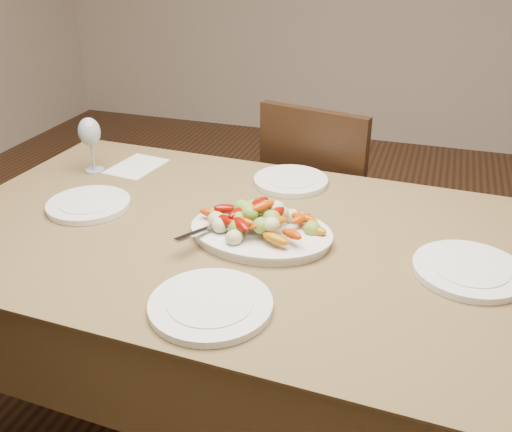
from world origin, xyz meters
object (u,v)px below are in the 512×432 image
at_px(plate_left, 89,205).
at_px(plate_near, 211,305).
at_px(serving_platter, 261,234).
at_px(plate_far, 291,181).
at_px(dining_table, 256,343).
at_px(chair_far, 329,209).
at_px(plate_right, 469,270).
at_px(wine_glass, 91,143).

bearing_deg(plate_left, plate_near, -33.19).
distance_m(serving_platter, plate_far, 0.39).
height_order(plate_far, plate_near, same).
xyz_separation_m(serving_platter, plate_left, (-0.56, 0.02, -0.00)).
height_order(dining_table, plate_near, plate_near).
xyz_separation_m(dining_table, serving_platter, (0.02, -0.01, 0.39)).
distance_m(chair_far, plate_near, 1.18).
xyz_separation_m(plate_right, plate_near, (-0.55, -0.34, 0.00)).
relative_size(dining_table, wine_glass, 8.98).
relative_size(chair_far, plate_left, 3.77).
bearing_deg(plate_right, plate_far, 145.12).
height_order(dining_table, plate_right, plate_right).
height_order(dining_table, chair_far, chair_far).
height_order(dining_table, plate_far, plate_far).
bearing_deg(wine_glass, plate_right, -12.76).
height_order(chair_far, wine_glass, wine_glass).
relative_size(plate_left, plate_far, 1.02).
bearing_deg(plate_near, plate_right, 31.34).
bearing_deg(dining_table, plate_far, 90.43).
relative_size(plate_right, wine_glass, 1.34).
height_order(plate_right, plate_far, same).
distance_m(dining_table, plate_left, 0.67).
bearing_deg(plate_right, plate_near, -148.66).
xyz_separation_m(serving_platter, plate_near, (-0.01, -0.34, -0.00)).
xyz_separation_m(chair_far, serving_platter, (-0.04, -0.80, 0.30)).
bearing_deg(serving_platter, wine_glass, 158.62).
height_order(chair_far, plate_near, chair_far).
distance_m(dining_table, chair_far, 0.80).
relative_size(chair_far, plate_near, 3.37).
height_order(plate_right, wine_glass, wine_glass).
relative_size(chair_far, wine_glass, 4.64).
xyz_separation_m(dining_table, chair_far, (0.06, 0.79, 0.10)).
distance_m(chair_far, plate_far, 0.51).
relative_size(plate_right, plate_near, 0.97).
relative_size(plate_right, plate_far, 1.11).
bearing_deg(plate_left, plate_far, 34.38).
xyz_separation_m(plate_left, plate_far, (0.54, 0.37, 0.00)).
xyz_separation_m(serving_platter, wine_glass, (-0.71, 0.28, 0.09)).
height_order(serving_platter, plate_far, serving_platter).
bearing_deg(wine_glass, plate_near, -41.65).
distance_m(plate_left, plate_far, 0.66).
xyz_separation_m(chair_far, wine_glass, (-0.74, -0.53, 0.39)).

